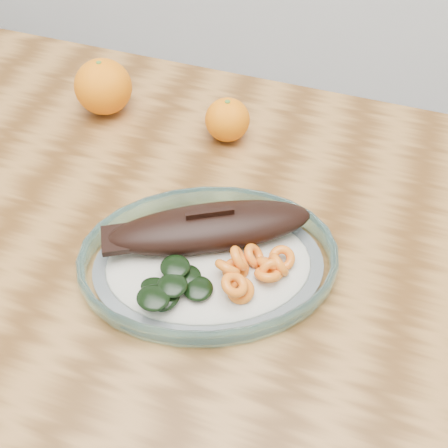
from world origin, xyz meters
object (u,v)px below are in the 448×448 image
object	(u,v)px
plated_meal	(209,258)
orange_right	(227,120)
dining_table	(168,283)
orange_left	(103,87)

from	to	relation	value
plated_meal	orange_right	size ratio (longest dim) A/B	10.91
plated_meal	dining_table	bearing A→B (deg)	139.51
plated_meal	orange_left	world-z (taller)	orange_left
dining_table	plated_meal	world-z (taller)	plated_meal
dining_table	orange_left	distance (m)	0.33
orange_left	orange_right	size ratio (longest dim) A/B	1.33
orange_left	plated_meal	bearing A→B (deg)	-43.16
orange_left	orange_right	world-z (taller)	orange_left
orange_left	orange_right	bearing A→B (deg)	-0.72
orange_right	plated_meal	bearing A→B (deg)	-76.62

